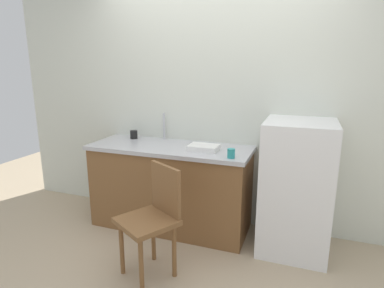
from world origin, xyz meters
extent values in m
plane|color=tan|center=(0.00, 0.00, 0.00)|extent=(8.00, 8.00, 0.00)
cube|color=silver|center=(0.00, 1.00, 1.31)|extent=(4.80, 0.10, 2.63)
cube|color=brown|center=(-0.38, 0.65, 0.41)|extent=(1.59, 0.60, 0.83)
cube|color=#B7B7BC|center=(-0.38, 0.65, 0.85)|extent=(1.63, 0.64, 0.04)
cylinder|color=#B7B7BC|center=(-0.56, 0.90, 1.01)|extent=(0.02, 0.02, 0.28)
cube|color=white|center=(0.84, 0.64, 0.59)|extent=(0.59, 0.62, 1.19)
cylinder|color=brown|center=(-0.43, -0.24, 0.23)|extent=(0.04, 0.04, 0.45)
cylinder|color=brown|center=(-0.17, -0.39, 0.23)|extent=(0.04, 0.04, 0.45)
cylinder|color=brown|center=(-0.27, 0.02, 0.23)|extent=(0.04, 0.04, 0.45)
cylinder|color=brown|center=(-0.02, -0.13, 0.23)|extent=(0.04, 0.04, 0.45)
cube|color=brown|center=(-0.22, -0.18, 0.47)|extent=(0.55, 0.55, 0.04)
cube|color=brown|center=(-0.13, -0.02, 0.69)|extent=(0.33, 0.21, 0.40)
cube|color=white|center=(-0.01, 0.60, 0.89)|extent=(0.28, 0.20, 0.05)
cylinder|color=black|center=(-0.89, 0.81, 0.91)|extent=(0.08, 0.08, 0.09)
cylinder|color=teal|center=(0.29, 0.43, 0.91)|extent=(0.07, 0.07, 0.08)
camera|label=1|loc=(0.88, -2.18, 1.65)|focal=29.85mm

